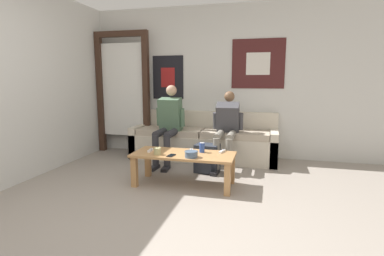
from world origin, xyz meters
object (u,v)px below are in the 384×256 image
Objects in this scene: game_controller_near_right at (192,151)px; couch at (203,142)px; pillar_candle at (157,151)px; game_controller_near_left at (150,150)px; person_seated_teen at (227,126)px; game_controller_far_center at (222,151)px; coffee_table at (184,159)px; drink_can_blue at (202,147)px; cell_phone at (171,155)px; ceramic_bowl at (191,154)px; person_seated_adult at (168,122)px; backpack at (207,159)px.

couch is at bearing 95.13° from game_controller_near_right.
pillar_candle is 0.20m from game_controller_near_left.
game_controller_far_center is (0.06, -0.79, -0.20)m from person_seated_teen.
game_controller_near_right is (0.37, 0.25, -0.03)m from pillar_candle.
drink_can_blue is at bearing 27.81° from coffee_table.
cell_phone is (-0.08, -1.47, 0.13)m from couch.
pillar_candle reaches higher than game_controller_far_center.
ceramic_bowl is 0.28m from drink_can_blue.
couch reaches higher than ceramic_bowl.
pillar_candle is (-0.26, -1.45, 0.17)m from couch.
coffee_table is 8.54× the size of game_controller_far_center.
game_controller_near_left is at bearing -169.04° from game_controller_far_center.
drink_can_blue is (0.73, -0.82, -0.19)m from person_seated_adult.
game_controller_far_center is at bearing 30.05° from cell_phone.
backpack is 0.84m from cell_phone.
game_controller_far_center is at bearing -56.48° from backpack.
coffee_table is 3.13× the size of backpack.
backpack is at bearing 123.52° from game_controller_far_center.
drink_can_blue is at bearing -48.67° from person_seated_adult.
backpack is at bearing 74.04° from coffee_table.
game_controller_near_left is 0.53m from game_controller_near_right.
couch reaches higher than game_controller_far_center.
cell_phone is at bearing -25.08° from game_controller_near_left.
couch is 14.97× the size of ceramic_bowl.
game_controller_near_left is (-0.41, -1.31, 0.14)m from couch.
backpack is at bearing 44.17° from game_controller_near_left.
cell_phone is at bearing 177.97° from ceramic_bowl.
game_controller_near_left is at bearing 154.92° from cell_phone.
person_seated_teen reaches higher than cell_phone.
person_seated_adult is 1.30m from ceramic_bowl.
person_seated_teen reaches higher than couch.
person_seated_adult is 7.67× the size of ceramic_bowl.
backpack is at bearing 87.50° from ceramic_bowl.
couch is 16.58× the size of cell_phone.
ceramic_bowl is 0.46m from game_controller_far_center.
game_controller_far_center is (0.49, -1.14, 0.14)m from couch.
drink_can_blue is (0.21, 0.11, 0.13)m from coffee_table.
ceramic_bowl is 1.29× the size of drink_can_blue.
game_controller_far_center is at bearing -38.07° from person_seated_adult.
coffee_table is 8.61× the size of game_controller_near_right.
game_controller_near_right is at bearing 58.03° from coffee_table.
backpack is 2.79× the size of cell_phone.
person_seated_adult is 3.05× the size of backpack.
cell_phone is (-0.32, -0.27, -0.06)m from drink_can_blue.
person_seated_adult is at bearing 141.93° from game_controller_far_center.
drink_can_blue is 0.42m from cell_phone.
person_seated_adult is 8.50× the size of cell_phone.
game_controller_near_left is (-0.45, -0.00, 0.08)m from coffee_table.
pillar_candle is at bearing -122.45° from backpack.
person_seated_teen is 1.31m from pillar_candle.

